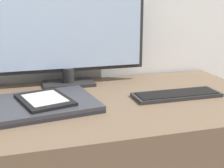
{
  "coord_description": "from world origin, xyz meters",
  "views": [
    {
      "loc": [
        -0.23,
        -0.69,
        1.08
      ],
      "look_at": [
        0.03,
        0.22,
        0.81
      ],
      "focal_mm": 50.0,
      "sensor_mm": 36.0,
      "label": 1
    }
  ],
  "objects": [
    {
      "name": "monitor",
      "position": [
        -0.07,
        0.46,
        0.96
      ],
      "size": [
        0.6,
        0.11,
        0.39
      ],
      "color": "#262626",
      "rests_on": "desk"
    },
    {
      "name": "ereader",
      "position": [
        -0.18,
        0.23,
        0.78
      ],
      "size": [
        0.18,
        0.22,
        0.01
      ],
      "color": "black",
      "rests_on": "laptop"
    },
    {
      "name": "keyboard",
      "position": [
        0.26,
        0.21,
        0.76
      ],
      "size": [
        0.3,
        0.1,
        0.01
      ],
      "color": "#282828",
      "rests_on": "desk"
    },
    {
      "name": "laptop",
      "position": [
        -0.19,
        0.23,
        0.76
      ],
      "size": [
        0.36,
        0.29,
        0.02
      ],
      "color": "#232328",
      "rests_on": "desk"
    }
  ]
}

